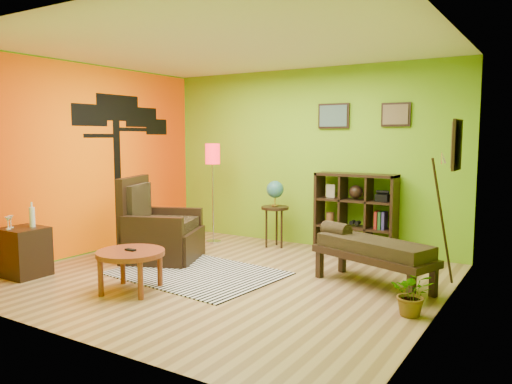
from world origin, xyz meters
The scene contains 11 objects.
ground centered at (0.00, 0.00, 0.00)m, with size 5.00×5.00×0.00m, color tan.
room_shell centered at (-0.09, 0.01, 1.80)m, with size 5.04×4.54×2.82m.
zebra_rug centered at (-0.42, -0.05, 0.01)m, with size 2.02×1.52×0.01m, color silver.
coffee_table centered at (-0.60, -1.01, 0.40)m, with size 0.76×0.76×0.49m.
armchair centered at (-1.36, 0.25, 0.36)m, with size 1.24×1.23×1.18m.
side_cabinet centered at (-2.20, -1.26, 0.31)m, with size 0.52×0.47×0.93m.
floor_lamp centered at (-1.37, 1.57, 1.32)m, with size 0.24×0.24×1.62m.
globe_table centered at (-0.34, 1.81, 0.80)m, with size 0.43×0.43×1.05m.
cube_shelf centered at (0.91, 2.03, 0.60)m, with size 1.20×0.35×1.20m.
bench centered at (1.62, 0.61, 0.44)m, with size 1.56×0.98×0.68m.
potted_plant centered at (2.30, -0.13, 0.17)m, with size 0.40×0.45×0.35m, color #26661E.
Camera 1 is at (3.48, -4.93, 1.75)m, focal length 35.00 mm.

